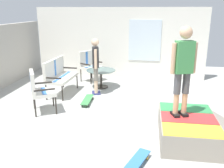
{
  "coord_description": "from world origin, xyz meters",
  "views": [
    {
      "loc": [
        -5.03,
        -0.73,
        2.41
      ],
      "look_at": [
        0.5,
        0.21,
        0.7
      ],
      "focal_mm": 39.87,
      "sensor_mm": 36.0,
      "label": 1
    }
  ],
  "objects_px": {
    "skate_ramp": "(189,128)",
    "patio_table": "(101,75)",
    "person_skater": "(183,66)",
    "person_watching": "(96,63)",
    "skateboard_by_bench": "(87,100)",
    "patio_chair_near_house": "(89,63)",
    "patio_chair_by_wall": "(38,88)",
    "skateboard_spare": "(136,162)",
    "patio_bench": "(58,73)"
  },
  "relations": [
    {
      "from": "patio_chair_near_house",
      "to": "patio_table",
      "type": "xyz_separation_m",
      "value": [
        -0.7,
        -0.58,
        -0.21
      ]
    },
    {
      "from": "patio_chair_near_house",
      "to": "person_watching",
      "type": "height_order",
      "value": "person_watching"
    },
    {
      "from": "person_watching",
      "to": "patio_table",
      "type": "bearing_deg",
      "value": -1.68
    },
    {
      "from": "patio_chair_near_house",
      "to": "person_skater",
      "type": "xyz_separation_m",
      "value": [
        -3.54,
        -2.72,
        0.81
      ]
    },
    {
      "from": "person_watching",
      "to": "skate_ramp",
      "type": "bearing_deg",
      "value": -134.16
    },
    {
      "from": "patio_chair_near_house",
      "to": "patio_table",
      "type": "distance_m",
      "value": 0.94
    },
    {
      "from": "patio_chair_near_house",
      "to": "patio_chair_by_wall",
      "type": "xyz_separation_m",
      "value": [
        -2.87,
        0.47,
        0.0
      ]
    },
    {
      "from": "patio_chair_near_house",
      "to": "skateboard_spare",
      "type": "relative_size",
      "value": 1.24
    },
    {
      "from": "patio_chair_near_house",
      "to": "person_skater",
      "type": "height_order",
      "value": "person_skater"
    },
    {
      "from": "patio_table",
      "to": "skateboard_spare",
      "type": "height_order",
      "value": "patio_table"
    },
    {
      "from": "skate_ramp",
      "to": "person_skater",
      "type": "distance_m",
      "value": 1.22
    },
    {
      "from": "patio_chair_near_house",
      "to": "person_skater",
      "type": "relative_size",
      "value": 0.61
    },
    {
      "from": "skate_ramp",
      "to": "patio_chair_by_wall",
      "type": "relative_size",
      "value": 1.63
    },
    {
      "from": "patio_chair_near_house",
      "to": "skateboard_spare",
      "type": "bearing_deg",
      "value": -156.98
    },
    {
      "from": "patio_chair_by_wall",
      "to": "person_watching",
      "type": "height_order",
      "value": "person_watching"
    },
    {
      "from": "patio_chair_near_house",
      "to": "person_watching",
      "type": "xyz_separation_m",
      "value": [
        -1.33,
        -0.56,
        0.32
      ]
    },
    {
      "from": "skate_ramp",
      "to": "patio_table",
      "type": "bearing_deg",
      "value": 38.75
    },
    {
      "from": "patio_chair_by_wall",
      "to": "skateboard_by_bench",
      "type": "bearing_deg",
      "value": -51.16
    },
    {
      "from": "patio_chair_near_house",
      "to": "skateboard_by_bench",
      "type": "bearing_deg",
      "value": -166.58
    },
    {
      "from": "patio_chair_near_house",
      "to": "patio_table",
      "type": "height_order",
      "value": "patio_chair_near_house"
    },
    {
      "from": "skate_ramp",
      "to": "patio_chair_by_wall",
      "type": "xyz_separation_m",
      "value": [
        0.75,
        3.39,
        0.39
      ]
    },
    {
      "from": "skate_ramp",
      "to": "patio_bench",
      "type": "height_order",
      "value": "patio_bench"
    },
    {
      "from": "patio_chair_by_wall",
      "to": "person_skater",
      "type": "bearing_deg",
      "value": -101.77
    },
    {
      "from": "skateboard_spare",
      "to": "patio_chair_by_wall",
      "type": "bearing_deg",
      "value": 53.64
    },
    {
      "from": "patio_chair_near_house",
      "to": "person_skater",
      "type": "distance_m",
      "value": 4.54
    },
    {
      "from": "patio_chair_by_wall",
      "to": "person_watching",
      "type": "distance_m",
      "value": 1.88
    },
    {
      "from": "skate_ramp",
      "to": "person_skater",
      "type": "xyz_separation_m",
      "value": [
        0.08,
        0.2,
        1.2
      ]
    },
    {
      "from": "skate_ramp",
      "to": "patio_bench",
      "type": "relative_size",
      "value": 1.31
    },
    {
      "from": "patio_bench",
      "to": "person_skater",
      "type": "distance_m",
      "value": 3.91
    },
    {
      "from": "patio_bench",
      "to": "skate_ramp",
      "type": "bearing_deg",
      "value": -121.82
    },
    {
      "from": "person_skater",
      "to": "person_watching",
      "type": "bearing_deg",
      "value": 44.39
    },
    {
      "from": "skateboard_by_bench",
      "to": "skateboard_spare",
      "type": "xyz_separation_m",
      "value": [
        -2.59,
        -1.49,
        0.0
      ]
    },
    {
      "from": "skate_ramp",
      "to": "patio_table",
      "type": "xyz_separation_m",
      "value": [
        2.92,
        2.34,
        0.18
      ]
    },
    {
      "from": "skateboard_spare",
      "to": "patio_table",
      "type": "bearing_deg",
      "value": 19.52
    },
    {
      "from": "person_skater",
      "to": "skateboard_by_bench",
      "type": "distance_m",
      "value": 2.97
    },
    {
      "from": "skate_ramp",
      "to": "skateboard_by_bench",
      "type": "xyz_separation_m",
      "value": [
        1.52,
        2.42,
        -0.14
      ]
    },
    {
      "from": "skate_ramp",
      "to": "person_skater",
      "type": "bearing_deg",
      "value": 67.3
    },
    {
      "from": "skate_ramp",
      "to": "patio_chair_near_house",
      "type": "relative_size",
      "value": 1.63
    },
    {
      "from": "person_skater",
      "to": "skateboard_spare",
      "type": "xyz_separation_m",
      "value": [
        -1.14,
        0.73,
        -1.33
      ]
    },
    {
      "from": "skateboard_spare",
      "to": "person_skater",
      "type": "bearing_deg",
      "value": -32.66
    },
    {
      "from": "person_skater",
      "to": "skateboard_by_bench",
      "type": "bearing_deg",
      "value": 57.02
    },
    {
      "from": "patio_bench",
      "to": "person_skater",
      "type": "relative_size",
      "value": 0.76
    },
    {
      "from": "patio_chair_by_wall",
      "to": "person_skater",
      "type": "distance_m",
      "value": 3.35
    },
    {
      "from": "patio_chair_by_wall",
      "to": "person_watching",
      "type": "bearing_deg",
      "value": -33.67
    },
    {
      "from": "patio_bench",
      "to": "skateboard_spare",
      "type": "xyz_separation_m",
      "value": [
        -3.19,
        -2.5,
        -0.53
      ]
    },
    {
      "from": "patio_chair_by_wall",
      "to": "skateboard_by_bench",
      "type": "xyz_separation_m",
      "value": [
        0.78,
        -0.97,
        -0.53
      ]
    },
    {
      "from": "skate_ramp",
      "to": "person_watching",
      "type": "xyz_separation_m",
      "value": [
        2.29,
        2.36,
        0.71
      ]
    },
    {
      "from": "skate_ramp",
      "to": "skateboard_spare",
      "type": "height_order",
      "value": "skate_ramp"
    },
    {
      "from": "skate_ramp",
      "to": "patio_bench",
      "type": "bearing_deg",
      "value": 58.18
    },
    {
      "from": "patio_chair_by_wall",
      "to": "skateboard_spare",
      "type": "distance_m",
      "value": 3.09
    }
  ]
}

